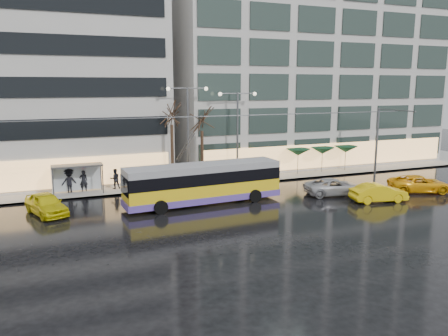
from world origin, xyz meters
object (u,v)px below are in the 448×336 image
street_lamp_near (188,122)px  taxi_a (46,204)px  bus_shelter (73,173)px  trolleybus (204,184)px

street_lamp_near → taxi_a: 14.65m
bus_shelter → taxi_a: (-2.15, -5.42, -1.16)m
taxi_a → bus_shelter: bearing=47.7°
street_lamp_near → taxi_a: bearing=-156.2°
trolleybus → taxi_a: size_ratio=2.70×
trolleybus → bus_shelter: trolleybus is taller
bus_shelter → taxi_a: 5.94m
bus_shelter → street_lamp_near: bearing=0.6°
trolleybus → street_lamp_near: size_ratio=1.41×
bus_shelter → street_lamp_near: size_ratio=0.47×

